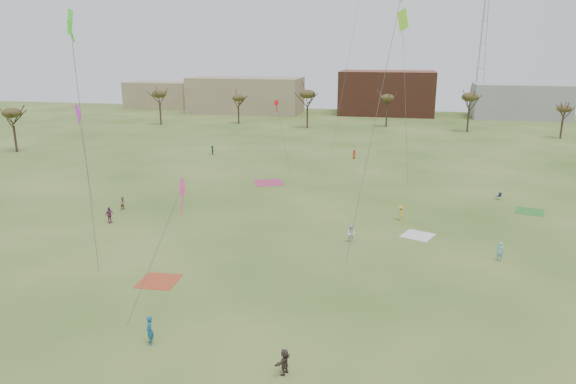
# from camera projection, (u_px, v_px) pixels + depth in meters

# --- Properties ---
(ground) EXTENTS (260.00, 260.00, 0.00)m
(ground) POSITION_uv_depth(u_px,v_px,m) (252.00, 309.00, 37.67)
(ground) COLOR #33561B
(ground) RESTS_ON ground
(flyer_near_right) EXTENTS (0.78, 0.84, 1.92)m
(flyer_near_right) POSITION_uv_depth(u_px,v_px,m) (150.00, 330.00, 32.97)
(flyer_near_right) COLOR #1F5C8F
(flyer_near_right) RESTS_ON ground
(spectator_fore_b) EXTENTS (0.84, 0.92, 1.53)m
(spectator_fore_b) POSITION_uv_depth(u_px,v_px,m) (123.00, 203.00, 60.75)
(spectator_fore_b) COLOR #997261
(spectator_fore_b) RESTS_ON ground
(spectator_fore_c) EXTENTS (0.95, 1.52, 1.57)m
(spectator_fore_c) POSITION_uv_depth(u_px,v_px,m) (284.00, 362.00, 29.95)
(spectator_fore_c) COLOR #4C3B36
(spectator_fore_c) RESTS_ON ground
(flyer_mid_b) EXTENTS (0.70, 1.12, 1.65)m
(flyer_mid_b) POSITION_uv_depth(u_px,v_px,m) (400.00, 213.00, 56.93)
(flyer_mid_b) COLOR gold
(flyer_mid_b) RESTS_ON ground
(flyer_mid_c) EXTENTS (0.75, 0.65, 1.72)m
(flyer_mid_c) POSITION_uv_depth(u_px,v_px,m) (500.00, 251.00, 46.10)
(flyer_mid_c) COLOR #7ABDCC
(flyer_mid_c) RESTS_ON ground
(spectator_mid_d) EXTENTS (0.72, 1.12, 1.78)m
(spectator_mid_d) POSITION_uv_depth(u_px,v_px,m) (109.00, 215.00, 56.04)
(spectator_mid_d) COLOR #843769
(spectator_mid_d) RESTS_ON ground
(spectator_mid_e) EXTENTS (0.93, 0.77, 1.76)m
(spectator_mid_e) POSITION_uv_depth(u_px,v_px,m) (351.00, 233.00, 50.46)
(spectator_mid_e) COLOR white
(spectator_mid_e) RESTS_ON ground
(flyer_far_a) EXTENTS (1.03, 1.44, 1.50)m
(flyer_far_a) POSITION_uv_depth(u_px,v_px,m) (212.00, 150.00, 92.63)
(flyer_far_a) COLOR #2A7E32
(flyer_far_a) RESTS_ON ground
(flyer_far_b) EXTENTS (0.84, 0.72, 1.46)m
(flyer_far_b) POSITION_uv_depth(u_px,v_px,m) (354.00, 154.00, 89.03)
(flyer_far_b) COLOR red
(flyer_far_b) RESTS_ON ground
(blanket_red) EXTENTS (3.21, 3.21, 0.03)m
(blanket_red) POSITION_uv_depth(u_px,v_px,m) (159.00, 281.00, 42.14)
(blanket_red) COLOR #BE4826
(blanket_red) RESTS_ON ground
(blanket_cream) EXTENTS (3.67, 3.67, 0.03)m
(blanket_cream) POSITION_uv_depth(u_px,v_px,m) (418.00, 236.00, 52.45)
(blanket_cream) COLOR white
(blanket_cream) RESTS_ON ground
(blanket_plum) EXTENTS (5.05, 5.05, 0.03)m
(blanket_plum) POSITION_uv_depth(u_px,v_px,m) (269.00, 183.00, 73.13)
(blanket_plum) COLOR #B83861
(blanket_plum) RESTS_ON ground
(blanket_olive) EXTENTS (3.63, 3.63, 0.03)m
(blanket_olive) POSITION_uv_depth(u_px,v_px,m) (530.00, 212.00, 60.18)
(blanket_olive) COLOR #30832F
(blanket_olive) RESTS_ON ground
(camp_chair_right) EXTENTS (0.71, 0.68, 0.87)m
(camp_chair_right) POSITION_uv_depth(u_px,v_px,m) (498.00, 198.00, 64.91)
(camp_chair_right) COLOR #141E37
(camp_chair_right) RESTS_ON ground
(kites_aloft) EXTENTS (63.53, 69.71, 27.79)m
(kites_aloft) POSITION_uv_depth(u_px,v_px,m) (334.00, 30.00, 67.31)
(kites_aloft) COLOR #C3173C
(kites_aloft) RESTS_ON ground
(tree_line) EXTENTS (117.44, 49.32, 8.91)m
(tree_line) POSITION_uv_depth(u_px,v_px,m) (343.00, 102.00, 110.95)
(tree_line) COLOR #3A2B1E
(tree_line) RESTS_ON ground
(building_tan) EXTENTS (32.00, 14.00, 10.00)m
(building_tan) POSITION_uv_depth(u_px,v_px,m) (246.00, 95.00, 151.93)
(building_tan) COLOR #937F60
(building_tan) RESTS_ON ground
(building_brick) EXTENTS (26.00, 16.00, 12.00)m
(building_brick) POSITION_uv_depth(u_px,v_px,m) (387.00, 93.00, 148.14)
(building_brick) COLOR brown
(building_brick) RESTS_ON ground
(building_grey) EXTENTS (24.00, 12.00, 9.00)m
(building_grey) POSITION_uv_depth(u_px,v_px,m) (520.00, 101.00, 139.45)
(building_grey) COLOR gray
(building_grey) RESTS_ON ground
(building_tan_west) EXTENTS (20.00, 12.00, 8.00)m
(building_tan_west) POSITION_uv_depth(u_px,v_px,m) (161.00, 95.00, 164.96)
(building_tan_west) COLOR #937F60
(building_tan_west) RESTS_ON ground
(radio_tower) EXTENTS (1.51, 1.72, 41.00)m
(radio_tower) POSITION_uv_depth(u_px,v_px,m) (482.00, 44.00, 144.23)
(radio_tower) COLOR #9EA3A8
(radio_tower) RESTS_ON ground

